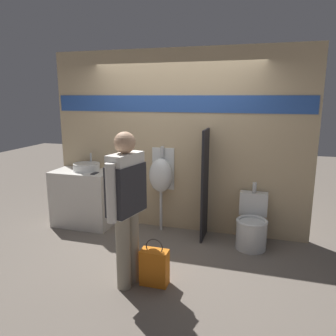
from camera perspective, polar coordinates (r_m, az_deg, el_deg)
ground_plane at (r=4.74m, az=-0.60°, el=-12.92°), size 16.00×16.00×0.00m
display_wall at (r=4.91m, az=1.44°, el=4.58°), size 3.91×0.07×2.70m
sink_counter at (r=5.39m, az=-14.46°, el=-5.08°), size 0.93×0.55×0.89m
sink_basin at (r=5.29m, az=-13.98°, el=0.20°), size 0.41×0.41×0.25m
cell_phone at (r=5.05m, az=-12.66°, el=-0.90°), size 0.07×0.14×0.01m
divider_near_counter at (r=4.68m, az=6.41°, el=-2.99°), size 0.03×0.43×1.59m
urinal_near_counter at (r=4.91m, az=-1.22°, el=-1.27°), size 0.36×0.26×1.30m
toilet at (r=4.68m, az=14.38°, el=-9.85°), size 0.42×0.59×0.86m
person_in_vest at (r=3.45m, az=-7.26°, el=-5.42°), size 0.30×0.58×1.69m
shopping_bag at (r=3.74m, az=-2.37°, el=-16.83°), size 0.30×0.17×0.53m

